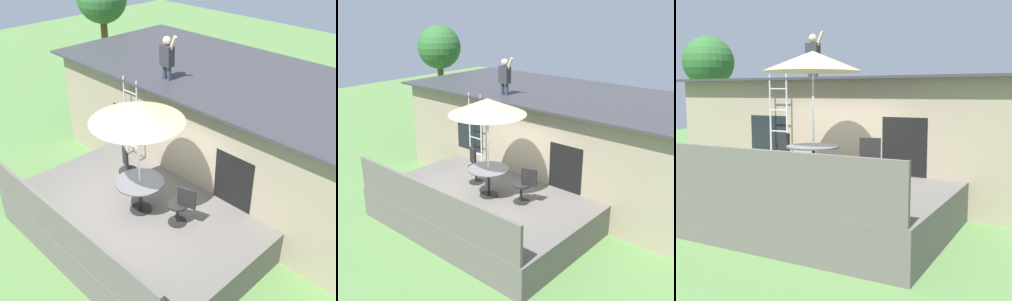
# 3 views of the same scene
# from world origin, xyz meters

# --- Properties ---
(ground_plane) EXTENTS (40.00, 40.00, 0.00)m
(ground_plane) POSITION_xyz_m (0.00, 0.00, 0.00)
(ground_plane) COLOR #567F42
(house) EXTENTS (10.50, 4.50, 2.91)m
(house) POSITION_xyz_m (0.00, 3.60, 1.46)
(house) COLOR gray
(house) RESTS_ON ground
(deck) EXTENTS (5.49, 3.69, 0.80)m
(deck) POSITION_xyz_m (0.00, 0.00, 0.40)
(deck) COLOR #605B56
(deck) RESTS_ON ground
(deck_railing) EXTENTS (5.39, 0.08, 0.90)m
(deck_railing) POSITION_xyz_m (0.00, -1.80, 1.25)
(deck_railing) COLOR #605B56
(deck_railing) RESTS_ON deck
(patio_table) EXTENTS (1.04, 1.04, 0.74)m
(patio_table) POSITION_xyz_m (0.10, 0.06, 1.39)
(patio_table) COLOR black
(patio_table) RESTS_ON deck
(patio_umbrella) EXTENTS (1.90, 1.90, 2.54)m
(patio_umbrella) POSITION_xyz_m (0.10, 0.06, 3.15)
(patio_umbrella) COLOR silver
(patio_umbrella) RESTS_ON deck
(step_ladder) EXTENTS (0.52, 0.04, 2.20)m
(step_ladder) POSITION_xyz_m (-1.69, 1.37, 1.90)
(step_ladder) COLOR silver
(step_ladder) RESTS_ON deck
(person_figure) EXTENTS (0.47, 0.20, 1.11)m
(person_figure) POSITION_xyz_m (-1.18, 2.13, 3.52)
(person_figure) COLOR #33384C
(person_figure) RESTS_ON house
(patio_chair_left) EXTENTS (0.59, 0.44, 0.92)m
(patio_chair_left) POSITION_xyz_m (-0.80, 0.45, 1.26)
(patio_chair_left) COLOR black
(patio_chair_left) RESTS_ON deck
(patio_chair_right) EXTENTS (0.61, 0.44, 0.92)m
(patio_chair_right) POSITION_xyz_m (1.03, 0.34, 1.26)
(patio_chair_right) COLOR black
(patio_chair_right) RESTS_ON deck
(backyard_tree) EXTENTS (1.84, 1.84, 4.60)m
(backyard_tree) POSITION_xyz_m (-7.36, 4.87, 3.60)
(backyard_tree) COLOR brown
(backyard_tree) RESTS_ON ground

